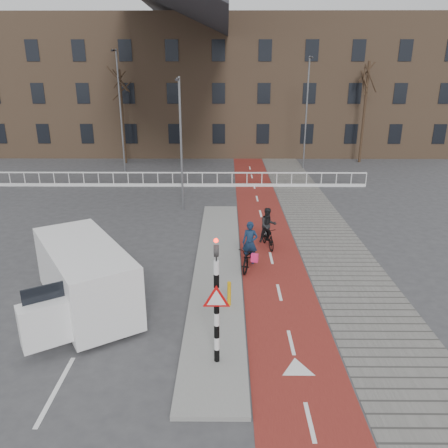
{
  "coord_description": "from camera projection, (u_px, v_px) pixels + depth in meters",
  "views": [
    {
      "loc": [
        -0.35,
        -11.67,
        7.32
      ],
      "look_at": [
        -0.46,
        5.0,
        1.5
      ],
      "focal_mm": 35.0,
      "sensor_mm": 36.0,
      "label": 1
    }
  ],
  "objects": [
    {
      "name": "bollard",
      "position": [
        229.0,
        294.0,
        14.12
      ],
      "size": [
        0.12,
        0.12,
        0.83
      ],
      "primitive_type": "cylinder",
      "color": "#D89D0C",
      "rests_on": "curb_island"
    },
    {
      "name": "van",
      "position": [
        85.0,
        276.0,
        13.97
      ],
      "size": [
        4.43,
        5.38,
        2.18
      ],
      "rotation": [
        0.0,
        0.0,
        0.57
      ],
      "color": "white",
      "rests_on": "ground"
    },
    {
      "name": "streetlight_near",
      "position": [
        181.0,
        146.0,
        23.43
      ],
      "size": [
        0.12,
        0.12,
        7.11
      ],
      "primitive_type": "cylinder",
      "color": "slate",
      "rests_on": "ground"
    },
    {
      "name": "bike_lane",
      "position": [
        262.0,
        220.0,
        22.86
      ],
      "size": [
        2.5,
        60.0,
        0.01
      ],
      "primitive_type": "cube",
      "color": "maroon",
      "rests_on": "ground"
    },
    {
      "name": "traffic_signal",
      "position": [
        217.0,
        298.0,
        10.87
      ],
      "size": [
        0.8,
        0.8,
        3.68
      ],
      "color": "black",
      "rests_on": "curb_island"
    },
    {
      "name": "cyclist_near",
      "position": [
        250.0,
        253.0,
        16.99
      ],
      "size": [
        1.13,
        1.93,
        1.91
      ],
      "rotation": [
        0.0,
        0.0,
        -0.29
      ],
      "color": "black",
      "rests_on": "bike_lane"
    },
    {
      "name": "streetlight_left",
      "position": [
        121.0,
        113.0,
        32.15
      ],
      "size": [
        0.12,
        0.12,
        8.86
      ],
      "primitive_type": "cylinder",
      "color": "slate",
      "rests_on": "ground"
    },
    {
      "name": "cyclist_far",
      "position": [
        268.0,
        231.0,
        19.01
      ],
      "size": [
        0.87,
        1.72,
        1.8
      ],
      "rotation": [
        0.0,
        0.0,
        0.22
      ],
      "color": "black",
      "rests_on": "bike_lane"
    },
    {
      "name": "townhouse_row",
      "position": [
        199.0,
        66.0,
        41.08
      ],
      "size": [
        46.0,
        10.0,
        15.9
      ],
      "color": "#7F6047",
      "rests_on": "ground"
    },
    {
      "name": "tree_right",
      "position": [
        364.0,
        113.0,
        36.17
      ],
      "size": [
        0.22,
        0.22,
        8.16
      ],
      "primitive_type": "cylinder",
      "color": "black",
      "rests_on": "ground"
    },
    {
      "name": "streetlight_right",
      "position": [
        306.0,
        114.0,
        33.82
      ],
      "size": [
        0.12,
        0.12,
        8.45
      ],
      "primitive_type": "cylinder",
      "color": "slate",
      "rests_on": "ground"
    },
    {
      "name": "ground",
      "position": [
        238.0,
        323.0,
        13.43
      ],
      "size": [
        120.0,
        120.0,
        0.0
      ],
      "primitive_type": "plane",
      "color": "#38383A",
      "rests_on": "ground"
    },
    {
      "name": "tree_mid",
      "position": [
        122.0,
        118.0,
        35.91
      ],
      "size": [
        0.29,
        0.29,
        7.51
      ],
      "primitive_type": "cylinder",
      "color": "black",
      "rests_on": "ground"
    },
    {
      "name": "curb_island",
      "position": [
        218.0,
        267.0,
        17.19
      ],
      "size": [
        1.8,
        16.0,
        0.12
      ],
      "primitive_type": "cube",
      "color": "gray",
      "rests_on": "ground"
    },
    {
      "name": "sidewalk",
      "position": [
        315.0,
        220.0,
        22.84
      ],
      "size": [
        3.0,
        60.0,
        0.01
      ],
      "primitive_type": "cube",
      "color": "slate",
      "rests_on": "ground"
    },
    {
      "name": "railing",
      "position": [
        158.0,
        182.0,
        29.41
      ],
      "size": [
        28.0,
        0.1,
        0.99
      ],
      "color": "silver",
      "rests_on": "ground"
    }
  ]
}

